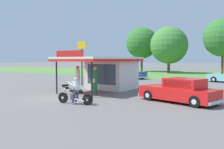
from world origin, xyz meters
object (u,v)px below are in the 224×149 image
(gas_pump_offside, at_px, (95,82))
(spare_tire_stack, at_px, (65,87))
(featured_classic_sedan, at_px, (179,91))
(parked_car_back_row_centre, at_px, (128,73))
(parked_car_back_row_right, at_px, (103,70))
(roadside_pole_sign, at_px, (82,55))
(gas_pump_nearside, at_px, (78,80))
(motorcycle_with_rider, at_px, (76,93))

(gas_pump_offside, xyz_separation_m, spare_tire_stack, (-4.30, 1.15, -0.77))
(gas_pump_offside, height_order, featured_classic_sedan, gas_pump_offside)
(gas_pump_offside, height_order, parked_car_back_row_centre, gas_pump_offside)
(parked_car_back_row_right, distance_m, roadside_pole_sign, 17.71)
(parked_car_back_row_right, bearing_deg, parked_car_back_row_centre, -32.24)
(gas_pump_nearside, relative_size, motorcycle_with_rider, 0.91)
(featured_classic_sedan, bearing_deg, parked_car_back_row_right, 136.17)
(roadside_pole_sign, xyz_separation_m, spare_tire_stack, (0.62, -2.95, -2.84))
(gas_pump_offside, bearing_deg, featured_classic_sedan, 1.47)
(parked_car_back_row_centre, xyz_separation_m, spare_tire_stack, (1.50, -13.31, -0.50))
(gas_pump_offside, relative_size, parked_car_back_row_right, 0.39)
(featured_classic_sedan, relative_size, parked_car_back_row_centre, 0.93)
(motorcycle_with_rider, bearing_deg, parked_car_back_row_right, 123.20)
(motorcycle_with_rider, height_order, featured_classic_sedan, motorcycle_with_rider)
(gas_pump_nearside, xyz_separation_m, gas_pump_offside, (1.74, -0.00, -0.02))
(parked_car_back_row_right, bearing_deg, motorcycle_with_rider, -56.80)
(motorcycle_with_rider, bearing_deg, roadside_pole_sign, 129.40)
(parked_car_back_row_right, bearing_deg, featured_classic_sedan, -43.83)
(motorcycle_with_rider, distance_m, parked_car_back_row_centre, 19.78)
(gas_pump_nearside, relative_size, parked_car_back_row_right, 0.39)
(gas_pump_nearside, xyz_separation_m, spare_tire_stack, (-2.56, 1.15, -0.78))
(gas_pump_offside, bearing_deg, motorcycle_with_rider, -67.27)
(motorcycle_with_rider, distance_m, parked_car_back_row_right, 27.77)
(motorcycle_with_rider, bearing_deg, spare_tire_stack, 139.74)
(motorcycle_with_rider, distance_m, spare_tire_stack, 7.78)
(gas_pump_offside, relative_size, parked_car_back_row_centre, 0.37)
(gas_pump_nearside, xyz_separation_m, parked_car_back_row_centre, (-4.06, 14.46, -0.28))
(gas_pump_offside, distance_m, featured_classic_sedan, 6.43)
(gas_pump_nearside, bearing_deg, featured_classic_sedan, 1.16)
(gas_pump_offside, bearing_deg, gas_pump_nearside, 180.00)
(gas_pump_nearside, xyz_separation_m, roadside_pole_sign, (-3.18, 4.10, 2.05))
(roadside_pole_sign, distance_m, spare_tire_stack, 4.14)
(gas_pump_nearside, distance_m, motorcycle_with_rider, 5.13)
(gas_pump_offside, height_order, motorcycle_with_rider, gas_pump_offside)
(motorcycle_with_rider, xyz_separation_m, parked_car_back_row_right, (-15.21, 23.24, 0.06))
(spare_tire_stack, bearing_deg, gas_pump_offside, -14.96)
(featured_classic_sedan, relative_size, roadside_pole_sign, 1.18)
(gas_pump_nearside, relative_size, gas_pump_offside, 1.02)
(featured_classic_sedan, height_order, parked_car_back_row_centre, parked_car_back_row_centre)
(parked_car_back_row_right, relative_size, roadside_pole_sign, 1.22)
(roadside_pole_sign, relative_size, spare_tire_stack, 7.29)
(gas_pump_offside, xyz_separation_m, roadside_pole_sign, (-4.93, 4.10, 2.07))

